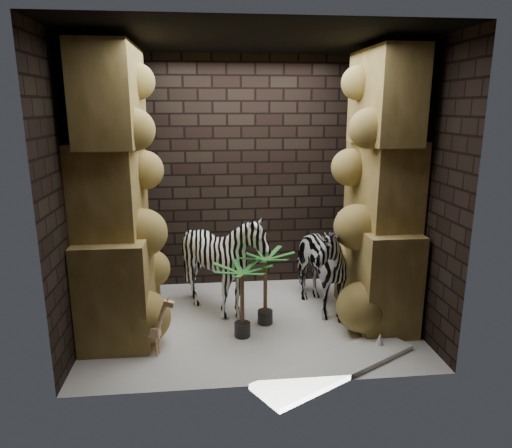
{
  "coord_description": "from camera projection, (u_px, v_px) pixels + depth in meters",
  "views": [
    {
      "loc": [
        -0.46,
        -4.81,
        2.35
      ],
      "look_at": [
        0.07,
        0.15,
        1.1
      ],
      "focal_mm": 32.69,
      "sensor_mm": 36.0,
      "label": 1
    }
  ],
  "objects": [
    {
      "name": "floor",
      "position": [
        251.0,
        322.0,
        5.26
      ],
      "size": [
        3.5,
        3.5,
        0.0
      ],
      "primitive_type": "plane",
      "color": "silver",
      "rests_on": "ground"
    },
    {
      "name": "surfboard",
      "position": [
        337.0,
        366.0,
        4.32
      ],
      "size": [
        1.69,
        1.22,
        0.05
      ],
      "primitive_type": "cube",
      "rotation": [
        0.0,
        0.0,
        0.53
      ],
      "color": "white",
      "rests_on": "floor"
    },
    {
      "name": "wall_left",
      "position": [
        79.0,
        194.0,
        4.72
      ],
      "size": [
        0.0,
        3.0,
        3.0
      ],
      "primitive_type": "plane",
      "rotation": [
        1.57,
        0.0,
        1.57
      ],
      "color": "black",
      "rests_on": "ground"
    },
    {
      "name": "wall_right",
      "position": [
        410.0,
        188.0,
        5.08
      ],
      "size": [
        0.0,
        3.0,
        3.0
      ],
      "primitive_type": "plane",
      "rotation": [
        1.57,
        0.0,
        -1.57
      ],
      "color": "black",
      "rests_on": "ground"
    },
    {
      "name": "palm_front",
      "position": [
        265.0,
        288.0,
        5.12
      ],
      "size": [
        0.36,
        0.36,
        0.85
      ],
      "primitive_type": null,
      "color": "#276729",
      "rests_on": "floor"
    },
    {
      "name": "zebra_right",
      "position": [
        314.0,
        257.0,
        5.41
      ],
      "size": [
        0.85,
        1.23,
        1.33
      ],
      "primitive_type": "imported",
      "rotation": [
        0.0,
        0.0,
        0.24
      ],
      "color": "white",
      "rests_on": "floor"
    },
    {
      "name": "wall_front",
      "position": [
        266.0,
        218.0,
        3.69
      ],
      "size": [
        3.5,
        0.0,
        3.5
      ],
      "primitive_type": "plane",
      "rotation": [
        -1.57,
        0.0,
        0.0
      ],
      "color": "black",
      "rests_on": "ground"
    },
    {
      "name": "giraffe_toy",
      "position": [
        149.0,
        325.0,
        4.5
      ],
      "size": [
        0.34,
        0.18,
        0.62
      ],
      "primitive_type": null,
      "rotation": [
        0.0,
        0.0,
        -0.24
      ],
      "color": "#FFD194",
      "rests_on": "floor"
    },
    {
      "name": "ceiling",
      "position": [
        250.0,
        39.0,
        4.53
      ],
      "size": [
        3.5,
        3.5,
        0.0
      ],
      "primitive_type": "plane",
      "rotation": [
        3.14,
        0.0,
        0.0
      ],
      "color": "black",
      "rests_on": "ground"
    },
    {
      "name": "palm_back",
      "position": [
        242.0,
        301.0,
        4.83
      ],
      "size": [
        0.36,
        0.36,
        0.8
      ],
      "primitive_type": null,
      "color": "#276729",
      "rests_on": "floor"
    },
    {
      "name": "rock_pillar_right",
      "position": [
        381.0,
        188.0,
        5.04
      ],
      "size": [
        0.58,
        1.25,
        3.0
      ],
      "primitive_type": null,
      "color": "tan",
      "rests_on": "floor"
    },
    {
      "name": "rock_pillar_left",
      "position": [
        114.0,
        193.0,
        4.75
      ],
      "size": [
        0.68,
        1.3,
        3.0
      ],
      "primitive_type": null,
      "color": "tan",
      "rests_on": "floor"
    },
    {
      "name": "zebra_left",
      "position": [
        223.0,
        268.0,
        5.32
      ],
      "size": [
        1.08,
        1.31,
        1.14
      ],
      "primitive_type": "imported",
      "rotation": [
        0.0,
        0.0,
        -0.05
      ],
      "color": "white",
      "rests_on": "floor"
    },
    {
      "name": "wall_back",
      "position": [
        242.0,
        174.0,
        6.1
      ],
      "size": [
        3.5,
        0.0,
        3.5
      ],
      "primitive_type": "plane",
      "rotation": [
        1.57,
        0.0,
        0.0
      ],
      "color": "black",
      "rests_on": "ground"
    }
  ]
}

